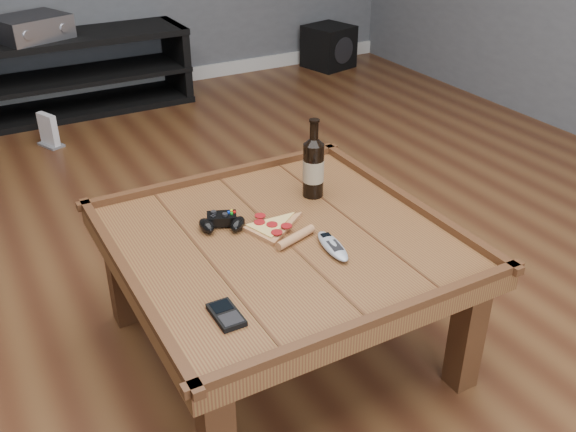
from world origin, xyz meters
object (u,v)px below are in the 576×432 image
game_controller (222,222)px  av_receiver (31,27)px  smartphone (226,315)px  coffee_table (282,253)px  beer_bottle (313,166)px  pizza_slice (275,229)px  game_console (49,132)px  media_console (80,73)px  subwoofer (329,47)px  remote_control (333,246)px

game_controller → av_receiver: av_receiver is taller
smartphone → coffee_table: bearing=41.6°
coffee_table → beer_bottle: (0.23, 0.20, 0.17)m
beer_bottle → pizza_slice: size_ratio=0.91×
smartphone → game_console: bearing=90.5°
media_console → subwoofer: bearing=1.4°
smartphone → av_receiver: 3.03m
media_console → beer_bottle: size_ratio=5.00×
smartphone → game_console: size_ratio=0.62×
remote_control → game_console: (-0.43, 2.36, -0.37)m
remote_control → beer_bottle: bearing=75.8°
av_receiver → coffee_table: bearing=-105.4°
subwoofer → game_console: size_ratio=2.02×
pizza_slice → av_receiver: 2.72m
coffee_table → media_console: bearing=90.0°
smartphone → beer_bottle: bearing=41.1°
smartphone → game_console: (-0.01, 2.50, -0.37)m
game_controller → game_console: size_ratio=0.79×
coffee_table → smartphone: size_ratio=8.55×
beer_bottle → av_receiver: beer_bottle is taller
beer_bottle → subwoofer: (1.73, 2.60, -0.40)m
media_console → pizza_slice: media_console is taller
coffee_table → smartphone: coffee_table is taller
coffee_table → subwoofer: coffee_table is taller
game_console → media_console: bearing=35.0°
game_controller → av_receiver: bearing=114.8°
beer_bottle → remote_control: 0.37m
media_console → smartphone: 3.05m
coffee_table → media_console: media_console is taller
media_console → remote_control: media_console is taller
game_controller → remote_control: game_controller is taller
media_console → game_console: (-0.33, -0.53, -0.16)m
game_console → pizza_slice: bearing=-104.6°
coffee_table → beer_bottle: beer_bottle is taller
pizza_slice → subwoofer: size_ratio=0.78×
media_console → smartphone: media_console is taller
media_console → av_receiver: (-0.24, -0.00, 0.32)m
pizza_slice → subwoofer: (1.96, 2.76, -0.30)m
smartphone → av_receiver: av_receiver is taller
smartphone → subwoofer: 3.84m
smartphone → media_console: bearing=84.2°
smartphone → av_receiver: (0.07, 3.02, 0.11)m
game_controller → av_receiver: 2.61m
beer_bottle → smartphone: (-0.55, -0.47, -0.10)m
media_console → pizza_slice: size_ratio=4.53×
game_controller → game_console: game_controller is taller
coffee_table → av_receiver: (-0.24, 2.75, 0.18)m
game_controller → media_console: bearing=109.5°
media_console → beer_bottle: 2.58m
coffee_table → subwoofer: (1.96, 2.80, -0.23)m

